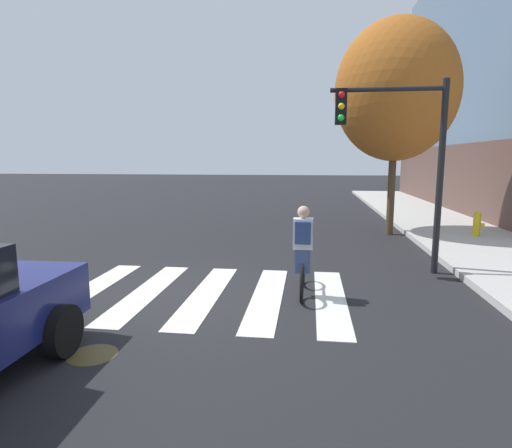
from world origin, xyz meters
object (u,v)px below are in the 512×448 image
(manhole_cover, at_px, (93,355))
(fire_hydrant, at_px, (477,224))
(street_tree_near, at_px, (396,91))
(traffic_light_near, at_px, (402,143))
(cyclist, at_px, (303,251))

(manhole_cover, bearing_deg, fire_hydrant, 48.05)
(street_tree_near, bearing_deg, manhole_cover, -119.61)
(traffic_light_near, distance_m, fire_hydrant, 5.76)
(manhole_cover, distance_m, cyclist, 3.95)
(cyclist, xyz_separation_m, fire_hydrant, (5.32, 6.10, -0.31))
(street_tree_near, bearing_deg, traffic_light_near, -98.53)
(cyclist, xyz_separation_m, traffic_light_near, (2.08, 1.94, 2.02))
(fire_hydrant, distance_m, street_tree_near, 4.92)
(cyclist, distance_m, fire_hydrant, 8.09)
(cyclist, distance_m, street_tree_near, 8.35)
(manhole_cover, height_order, cyclist, cyclist)
(manhole_cover, distance_m, street_tree_near, 12.04)
(cyclist, bearing_deg, manhole_cover, -133.74)
(cyclist, relative_size, street_tree_near, 0.25)
(manhole_cover, bearing_deg, cyclist, 46.26)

